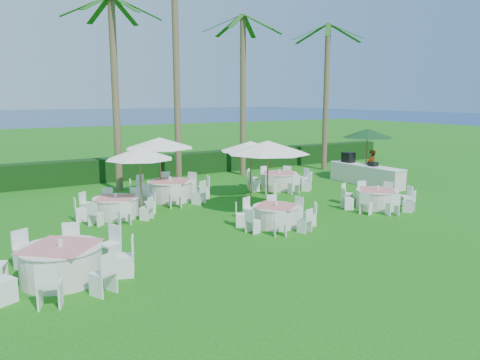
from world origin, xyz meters
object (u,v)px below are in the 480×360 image
(buffet_table, at_px, (365,174))
(umbrella_green, at_px, (368,133))
(umbrella_a, at_px, (140,153))
(umbrella_d, at_px, (251,146))
(banquet_table_c, at_px, (377,198))
(banquet_table_d, at_px, (116,207))
(umbrella_c, at_px, (160,143))
(banquet_table_e, at_px, (170,190))
(banquet_table_f, at_px, (279,180))
(staff_person, at_px, (371,167))
(banquet_table_b, at_px, (276,215))
(umbrella_b, at_px, (268,147))
(banquet_table_a, at_px, (61,262))

(buffet_table, bearing_deg, umbrella_green, 43.47)
(umbrella_a, relative_size, umbrella_d, 0.95)
(banquet_table_c, height_order, banquet_table_d, banquet_table_d)
(umbrella_c, xyz_separation_m, buffet_table, (10.05, -2.17, -1.89))
(umbrella_a, height_order, umbrella_d, umbrella_a)
(banquet_table_e, xyz_separation_m, umbrella_a, (-1.97, -2.03, 1.90))
(banquet_table_f, bearing_deg, banquet_table_d, -170.98)
(banquet_table_d, xyz_separation_m, staff_person, (12.96, -0.00, 0.48))
(banquet_table_d, xyz_separation_m, buffet_table, (12.65, 0.04, 0.14))
(banquet_table_d, bearing_deg, banquet_table_f, 9.02)
(banquet_table_f, bearing_deg, umbrella_d, -158.74)
(banquet_table_b, relative_size, banquet_table_d, 0.94)
(banquet_table_e, distance_m, umbrella_b, 5.04)
(banquet_table_f, xyz_separation_m, umbrella_b, (-3.14, -3.65, 2.10))
(banquet_table_d, distance_m, banquet_table_e, 3.25)
(umbrella_green, bearing_deg, banquet_table_b, -151.91)
(banquet_table_d, height_order, umbrella_c, umbrella_c)
(banquet_table_f, height_order, buffet_table, buffet_table)
(umbrella_b, bearing_deg, banquet_table_d, 155.29)
(umbrella_b, bearing_deg, banquet_table_a, -159.38)
(buffet_table, bearing_deg, umbrella_b, -162.47)
(umbrella_b, relative_size, umbrella_d, 1.16)
(banquet_table_b, height_order, banquet_table_c, banquet_table_c)
(banquet_table_a, xyz_separation_m, umbrella_d, (8.95, 5.81, 1.79))
(umbrella_c, distance_m, staff_person, 10.70)
(banquet_table_d, xyz_separation_m, umbrella_c, (2.60, 2.21, 2.03))
(banquet_table_e, height_order, buffet_table, buffet_table)
(umbrella_green, bearing_deg, umbrella_a, -173.81)
(umbrella_d, relative_size, staff_person, 1.56)
(banquet_table_b, relative_size, umbrella_b, 0.87)
(banquet_table_c, xyz_separation_m, umbrella_d, (-3.21, 4.33, 1.86))
(umbrella_c, bearing_deg, buffet_table, -12.18)
(banquet_table_f, distance_m, umbrella_c, 6.05)
(banquet_table_a, distance_m, buffet_table, 16.40)
(umbrella_green, distance_m, staff_person, 2.03)
(buffet_table, bearing_deg, umbrella_d, 176.18)
(umbrella_b, bearing_deg, banquet_table_f, 49.27)
(umbrella_c, bearing_deg, banquet_table_b, -74.18)
(banquet_table_e, bearing_deg, banquet_table_d, -149.63)
(banquet_table_a, xyz_separation_m, umbrella_a, (3.68, 4.95, 1.89))
(banquet_table_b, xyz_separation_m, umbrella_b, (0.74, 1.62, 2.14))
(banquet_table_c, relative_size, umbrella_c, 0.95)
(banquet_table_d, bearing_deg, umbrella_green, 4.22)
(banquet_table_a, distance_m, banquet_table_d, 6.04)
(banquet_table_d, distance_m, umbrella_green, 13.86)
(banquet_table_f, relative_size, umbrella_b, 0.99)
(banquet_table_b, distance_m, umbrella_a, 5.39)
(banquet_table_f, xyz_separation_m, umbrella_c, (-5.64, 0.90, 2.00))
(banquet_table_a, xyz_separation_m, buffet_table, (15.49, 5.37, 0.08))
(umbrella_d, bearing_deg, banquet_table_b, -111.57)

